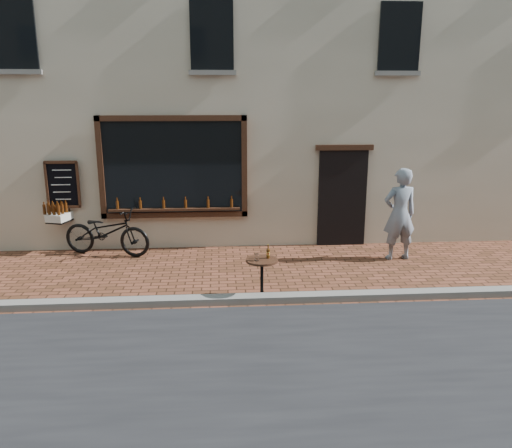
{
  "coord_description": "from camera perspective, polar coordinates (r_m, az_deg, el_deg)",
  "views": [
    {
      "loc": [
        -0.9,
        -7.57,
        3.31
      ],
      "look_at": [
        -0.25,
        1.2,
        1.1
      ],
      "focal_mm": 35.0,
      "sensor_mm": 36.0,
      "label": 1
    }
  ],
  "objects": [
    {
      "name": "kerb",
      "position": [
        8.47,
        2.18,
        -8.47
      ],
      "size": [
        90.0,
        0.25,
        0.12
      ],
      "primitive_type": "cube",
      "color": "slate",
      "rests_on": "ground"
    },
    {
      "name": "ground",
      "position": [
        8.31,
        2.33,
        -9.38
      ],
      "size": [
        90.0,
        90.0,
        0.0
      ],
      "primitive_type": "plane",
      "color": "#4E2B19",
      "rests_on": "ground"
    },
    {
      "name": "bistro_table",
      "position": [
        8.43,
        0.7,
        -5.35
      ],
      "size": [
        0.55,
        0.55,
        0.94
      ],
      "color": "black",
      "rests_on": "ground"
    },
    {
      "name": "shop_building",
      "position": [
        14.2,
        -0.63,
        20.94
      ],
      "size": [
        28.0,
        6.2,
        10.0
      ],
      "color": "beige",
      "rests_on": "ground"
    },
    {
      "name": "cargo_bicycle",
      "position": [
        11.27,
        -16.88,
        -0.8
      ],
      "size": [
        2.39,
        1.24,
        1.11
      ],
      "rotation": [
        0.0,
        0.0,
        1.29
      ],
      "color": "black",
      "rests_on": "ground"
    },
    {
      "name": "pedestrian",
      "position": [
        10.84,
        16.09,
        1.09
      ],
      "size": [
        0.75,
        0.53,
        1.94
      ],
      "primitive_type": "imported",
      "rotation": [
        0.0,
        0.0,
        3.24
      ],
      "color": "gray",
      "rests_on": "ground"
    }
  ]
}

